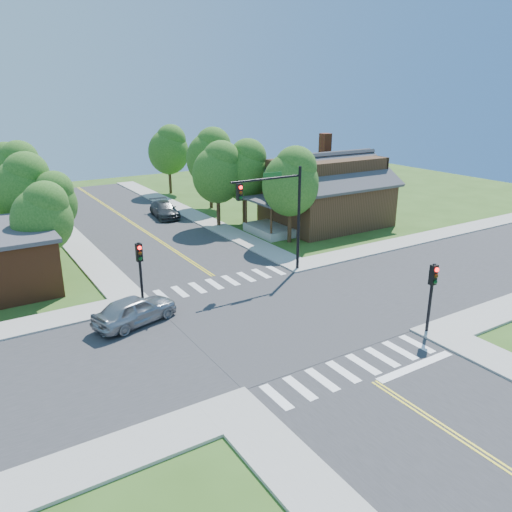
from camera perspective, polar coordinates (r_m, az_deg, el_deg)
ground at (r=27.72m, az=2.30°, el=-7.09°), size 100.00×100.00×0.00m
road_ns at (r=27.71m, az=2.30°, el=-7.05°), size 10.00×90.00×0.04m
road_ew at (r=27.71m, az=2.30°, el=-7.04°), size 90.00×10.00×0.04m
intersection_patch at (r=27.72m, az=2.30°, el=-7.09°), size 10.20×10.20×0.06m
sidewalk_ne at (r=48.64m, az=7.26°, el=4.24°), size 40.00×40.00×0.14m
crosswalk_north at (r=32.57m, az=-3.85°, el=-2.99°), size 8.85×2.00×0.01m
crosswalk_south at (r=23.46m, az=11.05°, el=-12.44°), size 8.85×2.00×0.01m
centerline at (r=27.70m, az=2.30°, el=-7.00°), size 0.30×90.00×0.01m
stop_bar at (r=24.30m, az=17.77°, el=-12.00°), size 4.60×0.45×0.09m
signal_mast_ne at (r=32.60m, az=2.58°, el=5.90°), size 5.30×0.42×7.20m
signal_pole_se at (r=26.49m, az=19.51°, el=-3.18°), size 0.34×0.42×3.80m
signal_pole_nw at (r=29.06m, az=-13.13°, el=-0.66°), size 0.34×0.42×3.80m
house_ne at (r=46.31m, az=7.97°, el=7.61°), size 13.05×8.80×7.11m
tree_e_a at (r=40.02m, az=4.11°, el=8.65°), size 4.60×4.37×7.83m
tree_e_b at (r=45.82m, az=-1.26°, el=9.96°), size 4.61×4.38×7.84m
tree_e_c at (r=52.34m, az=-5.18°, el=11.37°), size 4.93×4.68×8.38m
tree_e_d at (r=60.72m, az=-9.89°, el=12.00°), size 4.78×4.54×8.12m
tree_w_a at (r=34.74m, az=-23.14°, el=4.24°), size 3.85×3.65×6.54m
tree_w_b at (r=41.25m, az=-24.93°, el=7.14°), size 4.52×4.29×7.68m
tree_w_c at (r=49.82m, az=-25.56°, el=8.80°), size 4.55×4.32×7.74m
tree_w_d at (r=58.29m, az=-26.78°, el=9.25°), size 4.06×3.85×6.90m
tree_house at (r=44.89m, az=-4.30°, el=9.68°), size 4.57×4.34×7.77m
tree_bldg at (r=39.90m, az=-22.28°, el=5.88°), size 3.75×3.56×6.37m
car_silver at (r=27.47m, az=-13.66°, el=-6.07°), size 4.28×5.59×1.57m
car_dgrey at (r=49.81m, az=-10.43°, el=5.22°), size 3.36×5.63×1.48m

